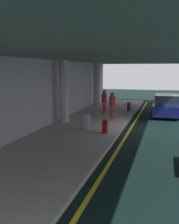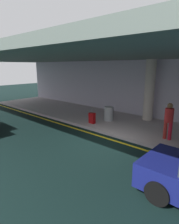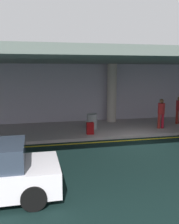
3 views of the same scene
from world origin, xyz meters
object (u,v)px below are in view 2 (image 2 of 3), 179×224
object	(u,v)px
suitcase_upright_primary	(92,118)
trash_bin_steel	(109,114)
support_column_far_left	(149,90)
person_waiting_for_ride	(169,119)

from	to	relation	value
suitcase_upright_primary	trash_bin_steel	world-z (taller)	suitcase_upright_primary
support_column_far_left	trash_bin_steel	world-z (taller)	support_column_far_left
person_waiting_for_ride	trash_bin_steel	xyz separation A→B (m)	(-3.83, 0.69, -0.54)
support_column_far_left	suitcase_upright_primary	size ratio (longest dim) A/B	4.06
support_column_far_left	trash_bin_steel	xyz separation A→B (m)	(-1.70, -1.78, -1.40)
support_column_far_left	person_waiting_for_ride	distance (m)	3.38
support_column_far_left	person_waiting_for_ride	bearing A→B (deg)	-49.29
person_waiting_for_ride	suitcase_upright_primary	xyz separation A→B (m)	(-4.19, -0.43, -0.65)
person_waiting_for_ride	trash_bin_steel	distance (m)	3.93
person_waiting_for_ride	suitcase_upright_primary	distance (m)	4.26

